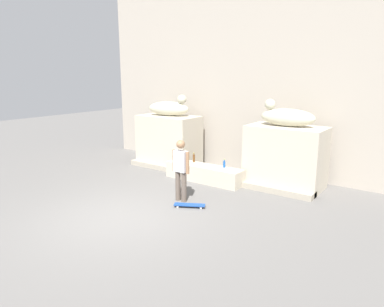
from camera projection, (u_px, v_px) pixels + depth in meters
ground_plane at (118, 218)px, 8.35m from camera, size 40.00×40.00×0.00m
facade_wall at (241, 70)px, 12.26m from camera, size 11.47×0.60×6.91m
pedestal_left at (169, 140)px, 13.11m from camera, size 2.25×1.26×1.84m
pedestal_right at (285, 157)px, 10.53m from camera, size 2.25×1.26×1.84m
statue_reclining_left at (169, 108)px, 12.83m from camera, size 1.68×0.87×0.78m
statue_reclining_right at (286, 117)px, 10.28m from camera, size 1.63×0.66×0.78m
ledge_block at (204, 173)px, 11.17m from camera, size 2.61×0.61×0.52m
skater at (181, 168)px, 9.29m from camera, size 0.54×0.23×1.67m
skateboard at (190, 205)px, 9.02m from camera, size 0.80×0.56×0.08m
bottle_blue at (224, 164)px, 10.85m from camera, size 0.07×0.07×0.27m
bottle_brown at (194, 158)px, 11.52m from camera, size 0.07×0.07×0.31m
stair_step at (210, 176)px, 11.49m from camera, size 6.76×0.50×0.17m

